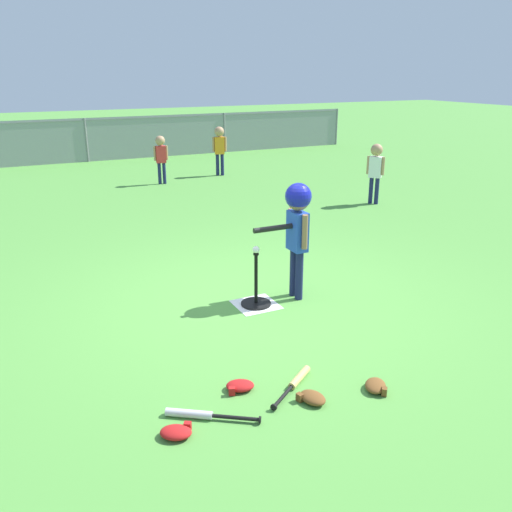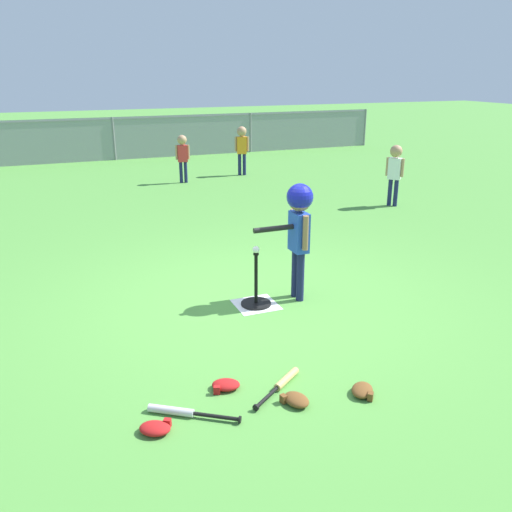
{
  "view_description": "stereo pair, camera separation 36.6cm",
  "coord_description": "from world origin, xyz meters",
  "px_view_note": "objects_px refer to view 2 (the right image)",
  "views": [
    {
      "loc": [
        -2.36,
        -4.75,
        2.38
      ],
      "look_at": [
        -0.04,
        -0.04,
        0.55
      ],
      "focal_mm": 37.87,
      "sensor_mm": 36.0,
      "label": 1
    },
    {
      "loc": [
        -2.02,
        -4.9,
        2.38
      ],
      "look_at": [
        -0.04,
        -0.04,
        0.55
      ],
      "focal_mm": 37.87,
      "sensor_mm": 36.0,
      "label": 2
    }
  ],
  "objects_px": {
    "batting_tee": "(256,297)",
    "spare_bat_wood": "(283,383)",
    "glove_tossed_aside": "(225,385)",
    "spare_bat_silver": "(180,412)",
    "batter_child": "(299,218)",
    "glove_near_bats": "(363,390)",
    "baseball_on_tee": "(256,250)",
    "fielder_near_right": "(183,152)",
    "fielder_deep_right": "(395,167)",
    "glove_by_plate": "(156,428)",
    "glove_outfield_drop": "(296,400)",
    "fielder_near_left": "(242,144)"
  },
  "relations": [
    {
      "from": "fielder_near_left",
      "to": "glove_tossed_aside",
      "type": "height_order",
      "value": "fielder_near_left"
    },
    {
      "from": "fielder_near_right",
      "to": "spare_bat_wood",
      "type": "bearing_deg",
      "value": -99.5
    },
    {
      "from": "fielder_deep_right",
      "to": "glove_tossed_aside",
      "type": "xyz_separation_m",
      "value": [
        -4.79,
        -4.53,
        -0.67
      ]
    },
    {
      "from": "batter_child",
      "to": "fielder_deep_right",
      "type": "height_order",
      "value": "batter_child"
    },
    {
      "from": "batting_tee",
      "to": "spare_bat_silver",
      "type": "height_order",
      "value": "batting_tee"
    },
    {
      "from": "baseball_on_tee",
      "to": "glove_outfield_drop",
      "type": "distance_m",
      "value": 1.91
    },
    {
      "from": "batter_child",
      "to": "glove_tossed_aside",
      "type": "distance_m",
      "value": 2.09
    },
    {
      "from": "baseball_on_tee",
      "to": "spare_bat_wood",
      "type": "relative_size",
      "value": 0.14
    },
    {
      "from": "baseball_on_tee",
      "to": "fielder_near_right",
      "type": "height_order",
      "value": "fielder_near_right"
    },
    {
      "from": "fielder_deep_right",
      "to": "spare_bat_silver",
      "type": "xyz_separation_m",
      "value": [
        -5.2,
        -4.73,
        -0.68
      ]
    },
    {
      "from": "baseball_on_tee",
      "to": "fielder_near_left",
      "type": "height_order",
      "value": "fielder_near_left"
    },
    {
      "from": "baseball_on_tee",
      "to": "glove_near_bats",
      "type": "height_order",
      "value": "baseball_on_tee"
    },
    {
      "from": "baseball_on_tee",
      "to": "glove_tossed_aside",
      "type": "xyz_separation_m",
      "value": [
        -0.82,
        -1.39,
        -0.58
      ]
    },
    {
      "from": "baseball_on_tee",
      "to": "glove_tossed_aside",
      "type": "relative_size",
      "value": 0.28
    },
    {
      "from": "fielder_near_left",
      "to": "batting_tee",
      "type": "bearing_deg",
      "value": -109.56
    },
    {
      "from": "batter_child",
      "to": "spare_bat_wood",
      "type": "height_order",
      "value": "batter_child"
    },
    {
      "from": "batting_tee",
      "to": "glove_outfield_drop",
      "type": "xyz_separation_m",
      "value": [
        -0.4,
        -1.78,
        -0.05
      ]
    },
    {
      "from": "batting_tee",
      "to": "spare_bat_wood",
      "type": "xyz_separation_m",
      "value": [
        -0.39,
        -1.52,
        -0.06
      ]
    },
    {
      "from": "fielder_deep_right",
      "to": "glove_tossed_aside",
      "type": "bearing_deg",
      "value": -136.6
    },
    {
      "from": "fielder_near_left",
      "to": "fielder_deep_right",
      "type": "height_order",
      "value": "fielder_near_left"
    },
    {
      "from": "glove_near_bats",
      "to": "glove_tossed_aside",
      "type": "bearing_deg",
      "value": 153.94
    },
    {
      "from": "glove_near_bats",
      "to": "glove_outfield_drop",
      "type": "relative_size",
      "value": 1.08
    },
    {
      "from": "spare_bat_silver",
      "to": "baseball_on_tee",
      "type": "bearing_deg",
      "value": 52.14
    },
    {
      "from": "batting_tee",
      "to": "glove_tossed_aside",
      "type": "bearing_deg",
      "value": -120.62
    },
    {
      "from": "spare_bat_silver",
      "to": "glove_near_bats",
      "type": "relative_size",
      "value": 2.24
    },
    {
      "from": "spare_bat_wood",
      "to": "glove_tossed_aside",
      "type": "bearing_deg",
      "value": 163.25
    },
    {
      "from": "fielder_deep_right",
      "to": "glove_by_plate",
      "type": "height_order",
      "value": "fielder_deep_right"
    },
    {
      "from": "baseball_on_tee",
      "to": "glove_near_bats",
      "type": "distance_m",
      "value": 1.95
    },
    {
      "from": "fielder_near_right",
      "to": "fielder_deep_right",
      "type": "bearing_deg",
      "value": -49.52
    },
    {
      "from": "batter_child",
      "to": "fielder_deep_right",
      "type": "distance_m",
      "value": 4.69
    },
    {
      "from": "fielder_near_left",
      "to": "spare_bat_silver",
      "type": "xyz_separation_m",
      "value": [
        -3.73,
        -8.59,
        -0.69
      ]
    },
    {
      "from": "baseball_on_tee",
      "to": "spare_bat_silver",
      "type": "relative_size",
      "value": 0.12
    },
    {
      "from": "fielder_near_right",
      "to": "batter_child",
      "type": "bearing_deg",
      "value": -94.27
    },
    {
      "from": "glove_by_plate",
      "to": "baseball_on_tee",
      "type": "bearing_deg",
      "value": 49.9
    },
    {
      "from": "batter_child",
      "to": "fielder_near_left",
      "type": "relative_size",
      "value": 1.13
    },
    {
      "from": "glove_outfield_drop",
      "to": "baseball_on_tee",
      "type": "bearing_deg",
      "value": 77.34
    },
    {
      "from": "glove_near_bats",
      "to": "fielder_near_right",
      "type": "bearing_deg",
      "value": 84.33
    },
    {
      "from": "fielder_near_left",
      "to": "glove_near_bats",
      "type": "distance_m",
      "value": 9.19
    },
    {
      "from": "batting_tee",
      "to": "glove_near_bats",
      "type": "bearing_deg",
      "value": -85.91
    },
    {
      "from": "spare_bat_silver",
      "to": "batter_child",
      "type": "bearing_deg",
      "value": 42.77
    },
    {
      "from": "batting_tee",
      "to": "glove_near_bats",
      "type": "distance_m",
      "value": 1.86
    },
    {
      "from": "batter_child",
      "to": "spare_bat_wood",
      "type": "relative_size",
      "value": 2.36
    },
    {
      "from": "batting_tee",
      "to": "fielder_near_right",
      "type": "relative_size",
      "value": 0.56
    },
    {
      "from": "spare_bat_silver",
      "to": "spare_bat_wood",
      "type": "relative_size",
      "value": 1.12
    },
    {
      "from": "fielder_deep_right",
      "to": "glove_tossed_aside",
      "type": "relative_size",
      "value": 4.17
    },
    {
      "from": "batter_child",
      "to": "glove_outfield_drop",
      "type": "distance_m",
      "value": 2.16
    },
    {
      "from": "spare_bat_wood",
      "to": "baseball_on_tee",
      "type": "bearing_deg",
      "value": 75.61
    },
    {
      "from": "fielder_deep_right",
      "to": "spare_bat_silver",
      "type": "bearing_deg",
      "value": -137.73
    },
    {
      "from": "glove_tossed_aside",
      "to": "fielder_deep_right",
      "type": "bearing_deg",
      "value": 43.4
    },
    {
      "from": "fielder_deep_right",
      "to": "spare_bat_wood",
      "type": "relative_size",
      "value": 2.04
    }
  ]
}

